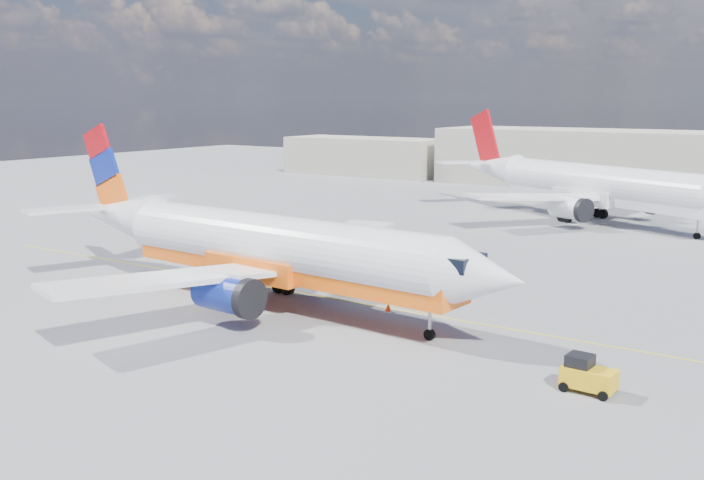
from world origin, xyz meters
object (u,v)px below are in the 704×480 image
Objects in this scene: gse_tug at (587,375)px; traffic_cone at (388,307)px; second_jet at (592,185)px; main_jet at (266,247)px.

traffic_cone is at bearing 159.34° from gse_tug.
second_jet is at bearing 90.89° from traffic_cone.
main_jet is 15.30× the size of gse_tug.
second_jet is 41.16m from traffic_cone.
traffic_cone is at bearing 24.76° from main_jet.
main_jet is 59.20× the size of traffic_cone.
second_jet reaches higher than traffic_cone.
main_jet is at bearing -73.99° from second_jet.
traffic_cone is (7.06, 2.68, -3.29)m from main_jet.
traffic_cone is (0.64, -41.02, -3.43)m from second_jet.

